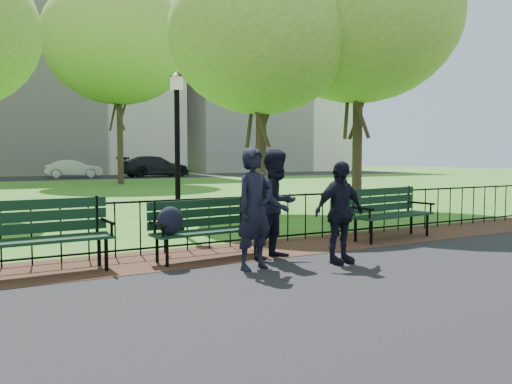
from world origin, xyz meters
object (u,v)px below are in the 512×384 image
tree_near_e (261,35)px  person_right (340,212)px  park_bench_main (192,222)px  park_bench_right_a (388,208)px  tree_far_e (118,41)px  sedan_dark (155,166)px  person_mid (277,204)px  lamppost (177,145)px  sedan_silver (74,169)px  tree_mid_e (359,17)px  park_bench_left_a (36,229)px  person_left (255,209)px

tree_near_e → person_right: bearing=-109.0°
park_bench_main → park_bench_right_a: 4.12m
park_bench_right_a → tree_far_e: bearing=82.3°
sedan_dark → person_mid: bearing=159.6°
tree_near_e → sedan_dark: 28.05m
lamppost → person_mid: bearing=-83.7°
park_bench_right_a → tree_far_e: tree_far_e is taller
lamppost → person_right: bearing=-76.2°
sedan_silver → tree_mid_e: bearing=-164.8°
park_bench_main → park_bench_right_a: (4.12, 0.15, 0.00)m
lamppost → sedan_silver: lamppost is taller
tree_mid_e → sedan_dark: tree_mid_e is taller
park_bench_main → tree_near_e: bearing=45.6°
tree_near_e → tree_mid_e: (2.92, -0.60, 0.73)m
park_bench_left_a → park_bench_right_a: (6.28, -0.03, -0.02)m
lamppost → person_right: lamppost is taller
park_bench_left_a → person_left: person_left is taller
lamppost → person_right: (1.03, -4.18, -1.07)m
person_mid → sedan_silver: (2.09, 33.85, -0.16)m
tree_near_e → sedan_dark: bearing=78.9°
tree_near_e → person_left: (-3.46, -6.02, -4.06)m
park_bench_right_a → person_mid: person_mid is taller
park_bench_right_a → sedan_silver: bearing=84.3°
person_right → park_bench_right_a: bearing=27.2°
tree_mid_e → tree_far_e: size_ratio=0.68×
lamppost → tree_near_e: tree_near_e is taller
sedan_dark → sedan_silver: bearing=73.6°
tree_near_e → tree_far_e: size_ratio=0.59×
person_left → sedan_dark: size_ratio=0.30×
tree_far_e → person_mid: tree_far_e is taller
park_bench_right_a → tree_far_e: size_ratio=0.16×
park_bench_right_a → tree_far_e: (0.24, 22.60, 7.73)m
park_bench_main → sedan_silver: size_ratio=0.43×
park_bench_main → person_left: size_ratio=1.06×
tree_mid_e → person_mid: tree_mid_e is taller
tree_far_e → person_right: bearing=-95.9°
person_left → person_mid: (0.65, 0.47, -0.01)m
person_mid → tree_near_e: bearing=42.8°
sedan_dark → person_right: bearing=161.0°
park_bench_main → tree_mid_e: size_ratio=0.22×
tree_far_e → person_left: tree_far_e is taller
tree_mid_e → park_bench_left_a: bearing=-154.8°
park_bench_main → tree_far_e: bearing=73.2°
person_left → tree_mid_e: bearing=26.0°
sedan_silver → person_mid: bearing=-175.5°
person_mid → person_right: person_mid is taller
person_mid → person_left: bearing=-164.7°
lamppost → tree_mid_e: size_ratio=0.42×
person_mid → sedan_silver: person_mid is taller
park_bench_right_a → person_left: bearing=-169.9°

